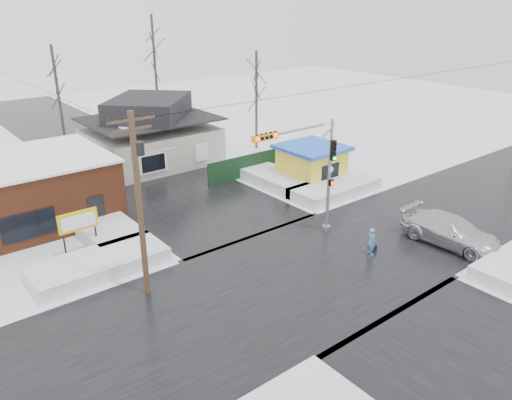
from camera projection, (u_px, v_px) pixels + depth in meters
ground at (314, 269)px, 26.59m from camera, size 120.00×120.00×0.00m
road_ns at (314, 269)px, 26.58m from camera, size 10.00×120.00×0.02m
road_ew at (314, 269)px, 26.58m from camera, size 120.00×10.00×0.02m
snowbank_nw at (99, 264)px, 26.31m from camera, size 7.00×3.00×0.80m
snowbank_ne at (335, 188)px, 36.69m from camera, size 7.00×3.00×0.80m
snowbank_nside_w at (98, 223)px, 31.09m from camera, size 3.00×8.00×0.80m
snowbank_nside_e at (270, 176)px, 39.16m from camera, size 3.00×8.00×0.80m
traffic_signal at (311, 166)px, 28.42m from camera, size 6.05×0.68×7.00m
utility_pole at (140, 196)px, 22.61m from camera, size 3.15×0.44×9.00m
brick_building at (8, 194)px, 31.04m from camera, size 12.20×8.20×4.12m
marquee_sign at (78, 222)px, 27.54m from camera, size 2.20×0.21×2.55m
house at (151, 133)px, 42.68m from camera, size 10.40×8.40×5.76m
kiosk at (311, 163)px, 38.75m from camera, size 4.60×4.60×2.88m
fence at (249, 165)px, 40.13m from camera, size 8.00×0.12×1.80m
tree_far_left at (55, 71)px, 40.10m from camera, size 3.00×3.00×10.00m
tree_far_mid at (153, 42)px, 46.71m from camera, size 3.00×3.00×12.00m
tree_far_right at (256, 72)px, 45.28m from camera, size 3.00×3.00×9.00m
pedestrian at (371, 242)px, 27.80m from camera, size 0.48×0.65×1.61m
car at (451, 231)px, 28.95m from camera, size 2.69×5.97×1.70m
shopping_bag at (375, 249)px, 28.38m from camera, size 0.28×0.12×0.35m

